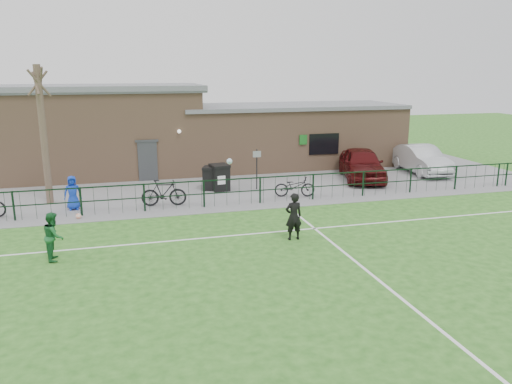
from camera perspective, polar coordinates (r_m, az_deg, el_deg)
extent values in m
plane|color=#275E1B|center=(14.64, 5.20, -9.51)|extent=(90.00, 90.00, 0.00)
cube|color=slate|center=(27.13, -4.70, 1.51)|extent=(34.00, 13.00, 0.02)
cube|color=white|center=(21.71, -1.93, -1.61)|extent=(28.00, 0.10, 0.01)
cube|color=white|center=(18.19, 0.83, -4.70)|extent=(28.00, 0.10, 0.01)
cube|color=white|center=(15.41, 12.27, -8.55)|extent=(0.10, 16.00, 0.01)
cube|color=black|center=(21.75, -2.07, 0.04)|extent=(28.00, 0.10, 1.20)
cylinder|color=#4E3C2F|center=(23.47, -23.11, 5.92)|extent=(0.30, 0.30, 6.00)
cube|color=black|center=(24.42, -4.17, 1.59)|extent=(0.91, 1.00, 1.19)
cube|color=black|center=(24.60, -5.16, 1.51)|extent=(0.94, 1.00, 1.06)
cylinder|color=black|center=(24.44, 0.09, 2.60)|extent=(0.08, 0.08, 2.00)
imported|color=#470C0D|center=(27.32, 12.00, 3.16)|extent=(3.28, 5.28, 1.68)
imported|color=#B2B6BB|center=(29.99, 18.34, 3.58)|extent=(2.02, 4.85, 1.56)
imported|color=black|center=(21.90, -10.49, -0.09)|extent=(1.99, 0.82, 1.16)
imported|color=black|center=(23.20, 4.44, 0.66)|extent=(1.96, 1.05, 0.98)
imported|color=#1337BA|center=(22.32, -20.22, -0.08)|extent=(0.75, 0.52, 1.45)
imported|color=black|center=(17.32, 4.32, -2.81)|extent=(0.63, 0.43, 1.67)
sphere|color=white|center=(19.04, -3.05, 3.53)|extent=(0.22, 0.22, 0.22)
imported|color=#1A5D2C|center=(16.73, -22.12, -4.69)|extent=(0.60, 0.76, 1.53)
sphere|color=white|center=(21.06, -19.62, -2.61)|extent=(0.22, 0.22, 0.22)
cube|color=#9F7758|center=(29.74, -5.84, 5.98)|extent=(24.00, 5.00, 3.50)
cube|color=#9F7758|center=(29.16, -18.32, 9.85)|extent=(11.52, 5.00, 1.20)
cube|color=slate|center=(29.13, -18.43, 11.26)|extent=(12.02, 5.40, 0.28)
cube|color=slate|center=(30.84, 3.94, 9.76)|extent=(13.44, 5.30, 0.22)
cube|color=#383A3D|center=(26.99, -12.27, 3.43)|extent=(1.00, 0.08, 2.10)
cube|color=black|center=(29.14, 7.78, 5.47)|extent=(1.80, 0.08, 1.20)
cube|color=#19661E|center=(28.57, 5.42, 5.97)|extent=(0.45, 0.04, 0.55)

